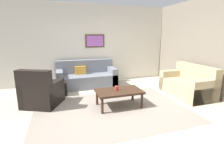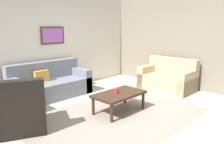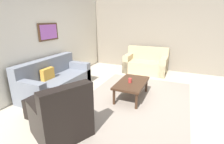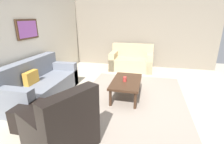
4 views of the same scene
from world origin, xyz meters
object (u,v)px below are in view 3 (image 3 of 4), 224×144
Objects in this scene: armchair_leather at (63,119)px; cup at (130,80)px; couch_loveseat at (146,64)px; couch_main at (54,81)px; framed_artwork at (48,32)px; coffee_table at (132,84)px; ottoman at (45,106)px.

cup is (1.76, -0.58, 0.16)m from armchair_leather.
couch_loveseat is 4.07m from armchair_leather.
framed_artwork reaches higher than couch_main.
framed_artwork is (-0.06, 2.37, 1.16)m from coffee_table.
armchair_leather reaches higher than coffee_table.
cup is 2.57m from framed_artwork.
framed_artwork is at bearing 36.09° from ottoman.
couch_loveseat is at bearing 2.70° from cup.
framed_artwork is (-0.00, 2.34, 1.06)m from cup.
framed_artwork is (-2.29, 2.23, 1.22)m from couch_loveseat.
cup is (-2.28, -0.11, 0.17)m from couch_loveseat.
couch_main is at bearing 145.86° from couch_loveseat.
couch_loveseat is 2.11× the size of framed_artwork.
couch_loveseat is at bearing -18.32° from ottoman.
framed_artwork is at bearing 90.05° from cup.
coffee_table is at bearing -176.48° from couch_loveseat.
ottoman is at bearing -143.91° from framed_artwork.
cup is (-0.06, 0.03, 0.10)m from coffee_table.
couch_loveseat is at bearing -6.68° from armchair_leather.
couch_loveseat is 2.23m from coffee_table.
armchair_leather is 0.83m from ottoman.
couch_loveseat reaches higher than ottoman.
armchair_leather is at bearing 161.69° from cup.
couch_loveseat reaches higher than cup.
couch_loveseat is 13.58× the size of cup.
couch_main is 1.16m from ottoman.
cup is at bearing -177.30° from couch_loveseat.
cup is (0.42, -1.94, 0.16)m from couch_main.
ottoman is at bearing 64.14° from armchair_leather.
cup is (1.39, -1.33, 0.26)m from ottoman.
couch_main is 1.35m from framed_artwork.
couch_loveseat is at bearing 3.52° from coffee_table.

